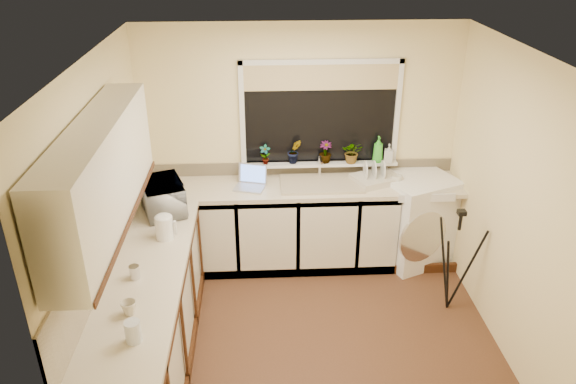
{
  "coord_description": "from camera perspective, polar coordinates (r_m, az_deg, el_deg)",
  "views": [
    {
      "loc": [
        -0.4,
        -3.78,
        3.29
      ],
      "look_at": [
        -0.17,
        0.55,
        1.15
      ],
      "focal_mm": 34.51,
      "sensor_mm": 36.0,
      "label": 1
    }
  ],
  "objects": [
    {
      "name": "glass_jug",
      "position": [
        3.7,
        -15.67,
        -13.68
      ],
      "size": [
        0.1,
        0.1,
        0.15
      ],
      "primitive_type": "cylinder",
      "color": "silver",
      "rests_on": "worktop_left"
    },
    {
      "name": "steel_jar",
      "position": [
        4.28,
        -15.53,
        -7.97
      ],
      "size": [
        0.08,
        0.08,
        0.11
      ],
      "primitive_type": "cylinder",
      "color": "silver",
      "rests_on": "worktop_left"
    },
    {
      "name": "laptop",
      "position": [
        5.51,
        -3.84,
        1.13
      ],
      "size": [
        0.34,
        0.32,
        0.21
      ],
      "rotation": [
        0.0,
        0.0,
        -0.28
      ],
      "color": "#ABAAB3",
      "rests_on": "worktop_back"
    },
    {
      "name": "kettle",
      "position": [
        4.7,
        -12.62,
        -3.62
      ],
      "size": [
        0.15,
        0.15,
        0.19
      ],
      "primitive_type": "cylinder",
      "color": "white",
      "rests_on": "worktop_left"
    },
    {
      "name": "soap_bottle_green",
      "position": [
        5.73,
        9.27,
        4.36
      ],
      "size": [
        0.11,
        0.11,
        0.27
      ],
      "primitive_type": "imported",
      "rotation": [
        0.0,
        0.0,
        -0.01
      ],
      "color": "green",
      "rests_on": "windowsill"
    },
    {
      "name": "window_blind",
      "position": [
        5.45,
        3.45,
        11.71
      ],
      "size": [
        1.5,
        0.02,
        0.25
      ],
      "primitive_type": "cube",
      "color": "tan",
      "rests_on": "wall_back"
    },
    {
      "name": "splashback_left",
      "position": [
        4.27,
        -18.83,
        -5.8
      ],
      "size": [
        0.02,
        2.4,
        0.45
      ],
      "primitive_type": "cube",
      "color": "beige",
      "rests_on": "wall_left"
    },
    {
      "name": "windowsill",
      "position": [
        5.71,
        3.24,
        2.95
      ],
      "size": [
        1.6,
        0.14,
        0.03
      ],
      "primitive_type": "cube",
      "color": "white",
      "rests_on": "wall_back"
    },
    {
      "name": "dish_rack",
      "position": [
        5.67,
        9.03,
        1.34
      ],
      "size": [
        0.54,
        0.48,
        0.07
      ],
      "primitive_type": "cube",
      "rotation": [
        0.0,
        0.0,
        0.39
      ],
      "color": "beige",
      "rests_on": "worktop_back"
    },
    {
      "name": "splashback_back",
      "position": [
        5.77,
        1.19,
        2.55
      ],
      "size": [
        3.2,
        0.02,
        0.14
      ],
      "primitive_type": "cube",
      "color": "beige",
      "rests_on": "wall_back"
    },
    {
      "name": "plant_a",
      "position": [
        5.61,
        -2.38,
        3.85
      ],
      "size": [
        0.12,
        0.09,
        0.21
      ],
      "primitive_type": "imported",
      "rotation": [
        0.0,
        0.0,
        -0.14
      ],
      "color": "#999999",
      "rests_on": "windowsill"
    },
    {
      "name": "wall_right",
      "position": [
        4.75,
        22.23,
        -1.62
      ],
      "size": [
        0.0,
        3.0,
        3.0
      ],
      "primitive_type": "plane",
      "rotation": [
        1.57,
        0.0,
        -1.57
      ],
      "color": "#FDE7A8",
      "rests_on": "ground"
    },
    {
      "name": "faucet",
      "position": [
        5.67,
        3.29,
        2.62
      ],
      "size": [
        0.03,
        0.03,
        0.24
      ],
      "primitive_type": "cylinder",
      "color": "silver",
      "rests_on": "worktop_back"
    },
    {
      "name": "microwave",
      "position": [
        5.12,
        -12.75,
        -0.48
      ],
      "size": [
        0.5,
        0.6,
        0.28
      ],
      "primitive_type": "imported",
      "rotation": [
        0.0,
        0.0,
        1.93
      ],
      "color": "silver",
      "rests_on": "worktop_left"
    },
    {
      "name": "wall_back",
      "position": [
        5.69,
        1.21,
        4.95
      ],
      "size": [
        3.2,
        0.0,
        3.2
      ],
      "primitive_type": "plane",
      "rotation": [
        1.57,
        0.0,
        0.0
      ],
      "color": "#FDE7A8",
      "rests_on": "ground"
    },
    {
      "name": "cup_back",
      "position": [
        5.66,
        11.14,
        1.28
      ],
      "size": [
        0.13,
        0.13,
        0.09
      ],
      "primitive_type": "imported",
      "rotation": [
        0.0,
        0.0,
        -0.11
      ],
      "color": "beige",
      "rests_on": "worktop_back"
    },
    {
      "name": "wall_front",
      "position": [
        3.1,
        5.36,
        -15.6
      ],
      "size": [
        3.2,
        0.0,
        3.2
      ],
      "primitive_type": "plane",
      "rotation": [
        -1.57,
        0.0,
        0.0
      ],
      "color": "#FDE7A8",
      "rests_on": "ground"
    },
    {
      "name": "plant_b",
      "position": [
        5.63,
        0.67,
        4.21
      ],
      "size": [
        0.15,
        0.13,
        0.25
      ],
      "primitive_type": "imported",
      "rotation": [
        0.0,
        0.0,
        0.14
      ],
      "color": "#999999",
      "rests_on": "windowsill"
    },
    {
      "name": "window_glass",
      "position": [
        5.58,
        3.32,
        8.04
      ],
      "size": [
        1.5,
        0.02,
        1.0
      ],
      "primitive_type": "cube",
      "color": "black",
      "rests_on": "wall_back"
    },
    {
      "name": "plant_d",
      "position": [
        5.68,
        6.65,
        4.12
      ],
      "size": [
        0.24,
        0.21,
        0.23
      ],
      "primitive_type": "imported",
      "rotation": [
        0.0,
        0.0,
        -0.16
      ],
      "color": "#999999",
      "rests_on": "windowsill"
    },
    {
      "name": "base_cabinet_left",
      "position": [
        4.59,
        -14.01,
        -13.18
      ],
      "size": [
        0.54,
        2.4,
        0.86
      ],
      "primitive_type": "cube",
      "color": "silver",
      "rests_on": "floor"
    },
    {
      "name": "floor",
      "position": [
        5.03,
        2.35,
        -14.63
      ],
      "size": [
        3.2,
        3.2,
        0.0
      ],
      "primitive_type": "plane",
      "color": "#563322",
      "rests_on": "ground"
    },
    {
      "name": "base_cabinet_back",
      "position": [
        5.74,
        -1.89,
        -3.61
      ],
      "size": [
        2.55,
        0.6,
        0.86
      ],
      "primitive_type": "cube",
      "color": "silver",
      "rests_on": "floor"
    },
    {
      "name": "tripod",
      "position": [
        5.26,
        16.74,
        -6.82
      ],
      "size": [
        0.57,
        0.57,
        1.04
      ],
      "primitive_type": null,
      "rotation": [
        0.0,
        0.0,
        -0.15
      ],
      "color": "black",
      "rests_on": "floor"
    },
    {
      "name": "cup_left",
      "position": [
        3.94,
        -16.07,
        -11.4
      ],
      "size": [
        0.12,
        0.12,
        0.1
      ],
      "primitive_type": "imported",
      "rotation": [
        0.0,
        0.0,
        0.12
      ],
      "color": "beige",
      "rests_on": "worktop_left"
    },
    {
      "name": "ceiling",
      "position": [
        3.89,
        3.02,
        13.77
      ],
      "size": [
        3.2,
        3.2,
        0.0
      ],
      "primitive_type": "plane",
      "rotation": [
        3.14,
        0.0,
        0.0
      ],
      "color": "white",
      "rests_on": "ground"
    },
    {
      "name": "soap_bottle_clear",
      "position": [
        5.75,
        10.34,
        3.95
      ],
      "size": [
        0.11,
        0.11,
        0.19
      ],
      "primitive_type": "imported",
      "rotation": [
        0.0,
        0.0,
        -0.26
      ],
      "color": "#999999",
      "rests_on": "windowsill"
    },
    {
      "name": "upper_cabinet",
      "position": [
        3.79,
        -18.68,
        1.68
      ],
      "size": [
        0.28,
        1.9,
        0.7
      ],
      "primitive_type": "cube",
      "color": "silver",
      "rests_on": "wall_left"
    },
    {
      "name": "wall_left",
      "position": [
        4.47,
        -18.24,
        -2.68
      ],
      "size": [
        0.0,
        3.0,
        3.0
      ],
      "primitive_type": "plane",
      "rotation": [
        1.57,
        0.0,
        1.57
      ],
      "color": "#FDE7A8",
      "rests_on": "ground"
    },
    {
      "name": "plant_c",
      "position": [
        5.66,
        3.86,
        4.13
      ],
      "size": [
        0.13,
        0.13,
        0.23
      ],
      "primitive_type": "imported",
      "rotation": [
        0.0,
        0.0,
        -0.04
      ],
      "color": "#999999",
      "rests_on": "windowsill"
    },
    {
      "name": "worktop_left",
      "position": [
        4.33,
        -14.65,
        -8.56
      ],
      "size": [
        0.6,
        2.4,
        0.04
      ],
      "primitive_type": "cube",
      "color": "beige",
      "rests_on": "base_cabinet_left"
    },
    {
      "name": "worktop_back",
      "position": [
        5.55,
        1.4,
        0.51
      ],
      "size": [
        3.2,
        0.6,
        0.04
      ],
      "primitive_type": "cube",
      "color": "beige",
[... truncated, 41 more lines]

